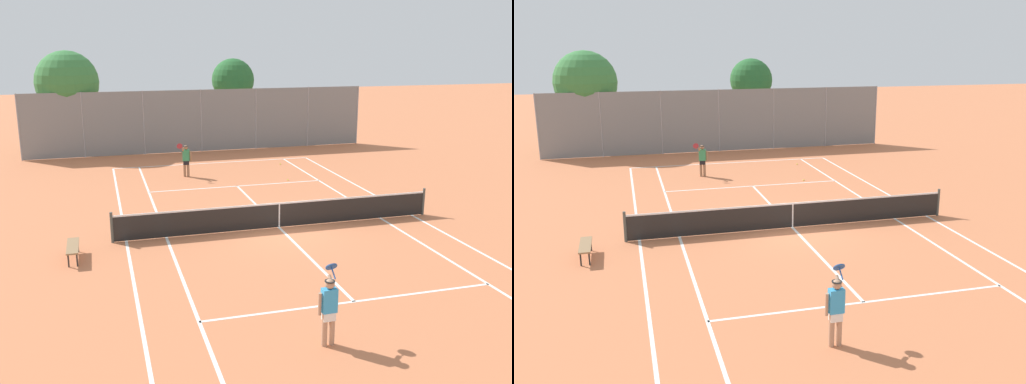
% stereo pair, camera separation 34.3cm
% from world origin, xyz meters
% --- Properties ---
extents(ground_plane, '(120.00, 120.00, 0.00)m').
position_xyz_m(ground_plane, '(0.00, 0.00, 0.00)').
color(ground_plane, '#C67047').
extents(court_line_markings, '(11.10, 23.90, 0.01)m').
position_xyz_m(court_line_markings, '(0.00, 0.00, 0.00)').
color(court_line_markings, silver).
rests_on(court_line_markings, ground).
extents(tennis_net, '(12.00, 0.10, 1.07)m').
position_xyz_m(tennis_net, '(0.00, 0.00, 0.51)').
color(tennis_net, '#474C47').
rests_on(tennis_net, ground).
extents(player_near_side, '(0.65, 0.74, 1.77)m').
position_xyz_m(player_near_side, '(-1.53, -8.25, 0.93)').
color(player_near_side, tan).
rests_on(player_near_side, ground).
extents(player_far_left, '(0.78, 0.71, 1.77)m').
position_xyz_m(player_far_left, '(-2.00, 8.99, 0.93)').
color(player_far_left, '#936B4C').
rests_on(player_far_left, ground).
extents(loose_tennis_ball_0, '(0.07, 0.07, 0.07)m').
position_xyz_m(loose_tennis_ball_0, '(3.46, 10.45, 0.03)').
color(loose_tennis_ball_0, '#D1DB33').
rests_on(loose_tennis_ball_0, ground).
extents(loose_tennis_ball_1, '(0.07, 0.07, 0.07)m').
position_xyz_m(loose_tennis_ball_1, '(2.67, 6.83, 0.03)').
color(loose_tennis_ball_1, '#D1DB33').
rests_on(loose_tennis_ball_1, ground).
extents(courtside_bench, '(0.36, 1.50, 0.47)m').
position_xyz_m(courtside_bench, '(-7.19, -1.24, 0.41)').
color(courtside_bench, olive).
rests_on(courtside_bench, ground).
extents(back_fence, '(20.95, 0.08, 3.80)m').
position_xyz_m(back_fence, '(0.00, 15.50, 1.90)').
color(back_fence, gray).
rests_on(back_fence, ground).
extents(tree_behind_left, '(3.74, 3.74, 6.12)m').
position_xyz_m(tree_behind_left, '(-7.78, 17.13, 4.14)').
color(tree_behind_left, brown).
rests_on(tree_behind_left, ground).
extents(tree_behind_right, '(2.83, 2.83, 5.53)m').
position_xyz_m(tree_behind_right, '(2.80, 18.69, 4.00)').
color(tree_behind_right, brown).
rests_on(tree_behind_right, ground).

